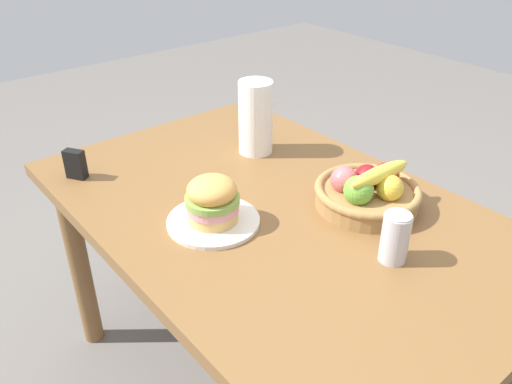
% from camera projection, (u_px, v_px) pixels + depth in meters
% --- Properties ---
extents(dining_table, '(1.40, 0.90, 0.75)m').
position_uv_depth(dining_table, '(274.00, 237.00, 1.49)').
color(dining_table, brown).
rests_on(dining_table, ground_plane).
extents(plate, '(0.24, 0.24, 0.01)m').
position_uv_depth(plate, '(213.00, 221.00, 1.37)').
color(plate, silver).
rests_on(plate, dining_table).
extents(sandwich, '(0.14, 0.14, 0.12)m').
position_uv_depth(sandwich, '(212.00, 199.00, 1.33)').
color(sandwich, '#DBAD60').
rests_on(sandwich, plate).
extents(soda_can, '(0.07, 0.07, 0.13)m').
position_uv_depth(soda_can, '(395.00, 238.00, 1.21)').
color(soda_can, silver).
rests_on(soda_can, dining_table).
extents(fruit_basket, '(0.29, 0.29, 0.14)m').
position_uv_depth(fruit_basket, '(368.00, 191.00, 1.42)').
color(fruit_basket, '#9E7542').
rests_on(fruit_basket, dining_table).
extents(paper_towel_roll, '(0.11, 0.11, 0.24)m').
position_uv_depth(paper_towel_roll, '(256.00, 118.00, 1.68)').
color(paper_towel_roll, white).
rests_on(paper_towel_roll, dining_table).
extents(napkin_holder, '(0.07, 0.06, 0.09)m').
position_uv_depth(napkin_holder, '(75.00, 164.00, 1.56)').
color(napkin_holder, black).
rests_on(napkin_holder, dining_table).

